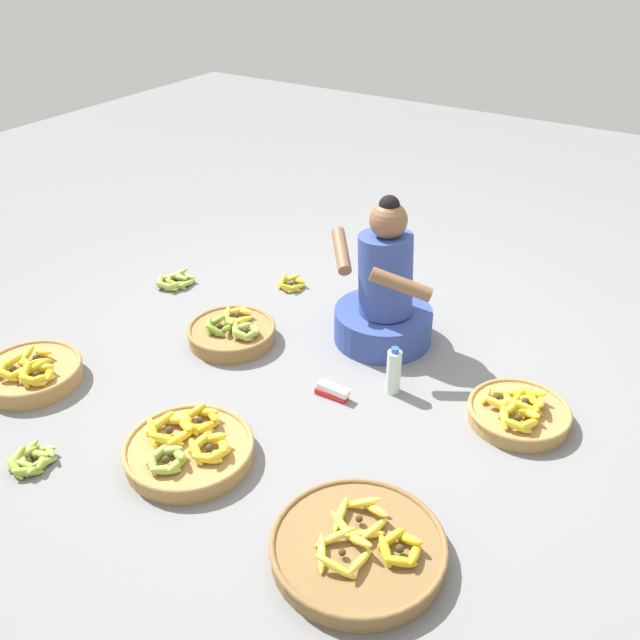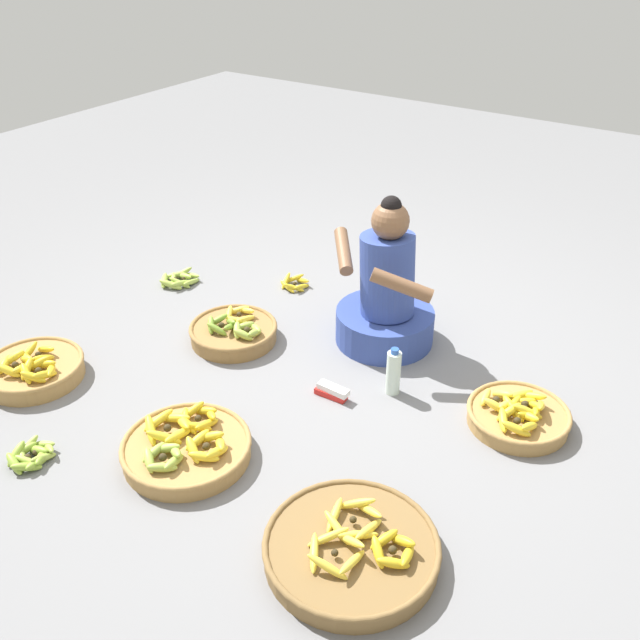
{
  "view_description": "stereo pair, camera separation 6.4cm",
  "coord_description": "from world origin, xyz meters",
  "px_view_note": "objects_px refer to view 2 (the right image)",
  "views": [
    {
      "loc": [
        1.51,
        -2.58,
        2.06
      ],
      "look_at": [
        0.0,
        -0.2,
        0.35
      ],
      "focal_mm": 39.5,
      "sensor_mm": 36.0,
      "label": 1
    },
    {
      "loc": [
        1.56,
        -2.54,
        2.06
      ],
      "look_at": [
        0.0,
        -0.2,
        0.35
      ],
      "focal_mm": 39.5,
      "sensor_mm": 36.0,
      "label": 2
    }
  ],
  "objects_px": {
    "banana_basket_mid_right": "(352,548)",
    "loose_bananas_front_right": "(31,456)",
    "vendor_woman_front": "(386,297)",
    "banana_basket_mid_left": "(234,331)",
    "packet_carton_stack": "(332,392)",
    "loose_bananas_near_bicycle": "(294,283)",
    "water_bottle": "(393,372)",
    "banana_basket_back_left": "(518,415)",
    "loose_bananas_front_left": "(179,279)",
    "banana_basket_back_center": "(34,369)",
    "banana_basket_back_right": "(186,447)"
  },
  "relations": [
    {
      "from": "banana_basket_back_center",
      "to": "packet_carton_stack",
      "type": "distance_m",
      "value": 1.47
    },
    {
      "from": "loose_bananas_near_bicycle",
      "to": "loose_bananas_front_right",
      "type": "bearing_deg",
      "value": -91.0
    },
    {
      "from": "water_bottle",
      "to": "packet_carton_stack",
      "type": "height_order",
      "value": "water_bottle"
    },
    {
      "from": "banana_basket_back_left",
      "to": "banana_basket_mid_left",
      "type": "height_order",
      "value": "same"
    },
    {
      "from": "banana_basket_back_right",
      "to": "loose_bananas_front_left",
      "type": "distance_m",
      "value": 1.59
    },
    {
      "from": "banana_basket_mid_right",
      "to": "loose_bananas_front_left",
      "type": "bearing_deg",
      "value": 148.84
    },
    {
      "from": "vendor_woman_front",
      "to": "loose_bananas_front_right",
      "type": "height_order",
      "value": "vendor_woman_front"
    },
    {
      "from": "packet_carton_stack",
      "to": "loose_bananas_near_bicycle",
      "type": "bearing_deg",
      "value": 134.73
    },
    {
      "from": "banana_basket_back_right",
      "to": "banana_basket_back_left",
      "type": "bearing_deg",
      "value": 42.03
    },
    {
      "from": "water_bottle",
      "to": "packet_carton_stack",
      "type": "bearing_deg",
      "value": -139.09
    },
    {
      "from": "loose_bananas_front_left",
      "to": "packet_carton_stack",
      "type": "bearing_deg",
      "value": -17.28
    },
    {
      "from": "banana_basket_back_left",
      "to": "loose_bananas_front_left",
      "type": "distance_m",
      "value": 2.22
    },
    {
      "from": "loose_bananas_near_bicycle",
      "to": "loose_bananas_front_left",
      "type": "xyz_separation_m",
      "value": [
        -0.62,
        -0.35,
        0.0
      ]
    },
    {
      "from": "loose_bananas_front_left",
      "to": "packet_carton_stack",
      "type": "relative_size",
      "value": 1.51
    },
    {
      "from": "banana_basket_back_right",
      "to": "banana_basket_back_center",
      "type": "bearing_deg",
      "value": 179.84
    },
    {
      "from": "vendor_woman_front",
      "to": "banana_basket_mid_left",
      "type": "bearing_deg",
      "value": -146.32
    },
    {
      "from": "banana_basket_back_center",
      "to": "banana_basket_back_left",
      "type": "xyz_separation_m",
      "value": [
        2.11,
        0.98,
        -0.01
      ]
    },
    {
      "from": "water_bottle",
      "to": "loose_bananas_front_left",
      "type": "bearing_deg",
      "value": 171.43
    },
    {
      "from": "packet_carton_stack",
      "to": "vendor_woman_front",
      "type": "bearing_deg",
      "value": 94.03
    },
    {
      "from": "banana_basket_mid_left",
      "to": "water_bottle",
      "type": "bearing_deg",
      "value": 3.98
    },
    {
      "from": "vendor_woman_front",
      "to": "banana_basket_mid_right",
      "type": "height_order",
      "value": "vendor_woman_front"
    },
    {
      "from": "water_bottle",
      "to": "banana_basket_back_center",
      "type": "bearing_deg",
      "value": -149.92
    },
    {
      "from": "packet_carton_stack",
      "to": "loose_bananas_front_left",
      "type": "bearing_deg",
      "value": 162.72
    },
    {
      "from": "banana_basket_back_left",
      "to": "packet_carton_stack",
      "type": "bearing_deg",
      "value": -160.04
    },
    {
      "from": "banana_basket_mid_right",
      "to": "loose_bananas_front_right",
      "type": "xyz_separation_m",
      "value": [
        -1.39,
        -0.32,
        -0.02
      ]
    },
    {
      "from": "banana_basket_back_right",
      "to": "packet_carton_stack",
      "type": "distance_m",
      "value": 0.75
    },
    {
      "from": "banana_basket_mid_left",
      "to": "banana_basket_back_right",
      "type": "height_order",
      "value": "banana_basket_back_right"
    },
    {
      "from": "banana_basket_back_left",
      "to": "water_bottle",
      "type": "bearing_deg",
      "value": -170.23
    },
    {
      "from": "banana_basket_mid_right",
      "to": "water_bottle",
      "type": "height_order",
      "value": "water_bottle"
    },
    {
      "from": "banana_basket_back_left",
      "to": "loose_bananas_front_right",
      "type": "height_order",
      "value": "banana_basket_back_left"
    },
    {
      "from": "vendor_woman_front",
      "to": "banana_basket_back_right",
      "type": "bearing_deg",
      "value": -101.07
    },
    {
      "from": "loose_bananas_near_bicycle",
      "to": "banana_basket_back_right",
      "type": "bearing_deg",
      "value": -71.51
    },
    {
      "from": "packet_carton_stack",
      "to": "banana_basket_back_center",
      "type": "bearing_deg",
      "value": -152.06
    },
    {
      "from": "loose_bananas_front_left",
      "to": "packet_carton_stack",
      "type": "distance_m",
      "value": 1.47
    },
    {
      "from": "loose_bananas_front_left",
      "to": "water_bottle",
      "type": "distance_m",
      "value": 1.65
    },
    {
      "from": "banana_basket_back_left",
      "to": "loose_bananas_near_bicycle",
      "type": "xyz_separation_m",
      "value": [
        -1.59,
        0.5,
        -0.03
      ]
    },
    {
      "from": "banana_basket_back_left",
      "to": "loose_bananas_front_right",
      "type": "distance_m",
      "value": 2.13
    },
    {
      "from": "banana_basket_mid_left",
      "to": "banana_basket_back_center",
      "type": "bearing_deg",
      "value": -126.02
    },
    {
      "from": "banana_basket_back_left",
      "to": "loose_bananas_near_bicycle",
      "type": "distance_m",
      "value": 1.67
    },
    {
      "from": "banana_basket_mid_right",
      "to": "water_bottle",
      "type": "distance_m",
      "value": 1.02
    },
    {
      "from": "banana_basket_back_left",
      "to": "packet_carton_stack",
      "type": "xyz_separation_m",
      "value": [
        -0.81,
        -0.29,
        -0.02
      ]
    },
    {
      "from": "loose_bananas_near_bicycle",
      "to": "banana_basket_mid_right",
      "type": "bearing_deg",
      "value": -48.79
    },
    {
      "from": "banana_basket_mid_right",
      "to": "banana_basket_back_left",
      "type": "distance_m",
      "value": 1.08
    },
    {
      "from": "banana_basket_back_right",
      "to": "loose_bananas_front_right",
      "type": "bearing_deg",
      "value": -144.0
    },
    {
      "from": "banana_basket_back_center",
      "to": "loose_bananas_front_right",
      "type": "xyz_separation_m",
      "value": [
        0.49,
        -0.39,
        -0.03
      ]
    },
    {
      "from": "banana_basket_mid_right",
      "to": "banana_basket_back_left",
      "type": "bearing_deg",
      "value": 77.59
    },
    {
      "from": "banana_basket_back_left",
      "to": "banana_basket_mid_left",
      "type": "relative_size",
      "value": 0.98
    },
    {
      "from": "vendor_woman_front",
      "to": "banana_basket_back_center",
      "type": "height_order",
      "value": "vendor_woman_front"
    },
    {
      "from": "loose_bananas_front_right",
      "to": "loose_bananas_front_left",
      "type": "distance_m",
      "value": 1.63
    },
    {
      "from": "banana_basket_mid_left",
      "to": "banana_basket_back_right",
      "type": "relative_size",
      "value": 0.85
    }
  ]
}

